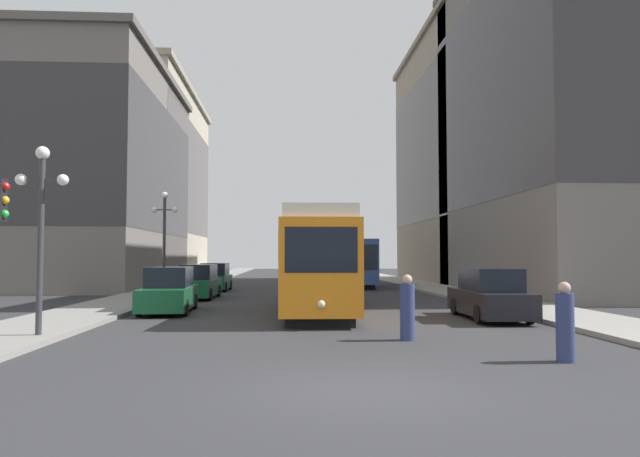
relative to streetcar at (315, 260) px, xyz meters
The scene contains 17 objects.
ground_plane 14.92m from the streetcar, 89.75° to the right, with size 200.00×200.00×0.00m, color #303033.
sidewalk_left 26.82m from the streetcar, 109.40° to the left, with size 3.33×120.00×0.15m, color gray.
sidewalk_right 26.86m from the streetcar, 70.34° to the left, with size 3.33×120.00×0.15m, color gray.
streetcar is the anchor object (origin of this frame).
transit_bus 19.95m from the streetcar, 79.70° to the left, with size 2.85×11.84×3.45m.
parked_car_left_near 6.12m from the streetcar, behind, with size 2.06×5.02×1.82m.
parked_car_left_mid 9.15m from the streetcar, 130.72° to the left, with size 1.99×4.96×1.82m.
parked_car_right_far 7.42m from the streetcar, 34.27° to the right, with size 2.01×5.03×1.82m.
parked_car_left_far 15.25m from the streetcar, 112.90° to the left, with size 1.96×4.49×1.82m.
pedestrian_crossing_near 9.44m from the streetcar, 77.57° to the right, with size 0.39×0.39×1.75m.
pedestrian_crossing_far 13.39m from the streetcar, 69.41° to the right, with size 0.38×0.38×1.69m.
lamp_post_left_near 11.70m from the streetcar, 132.30° to the right, with size 1.41×0.36×5.06m.
lamp_post_left_far 10.72m from the streetcar, 137.61° to the left, with size 1.41×0.36×5.60m.
building_left_corner 38.06m from the streetcar, 118.95° to the left, with size 15.64×24.23×18.60m.
building_left_midblock 27.44m from the streetcar, 131.16° to the left, with size 14.63×21.49×16.55m.
building_right_corner 21.79m from the streetcar, 30.63° to the left, with size 12.97×20.10×22.57m.
building_right_midblock 34.27m from the streetcar, 55.64° to the left, with size 16.51×20.26×21.95m.
Camera 1 is at (-1.29, -9.72, 2.22)m, focal length 32.46 mm.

